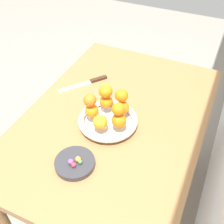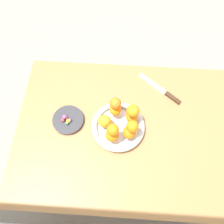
# 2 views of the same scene
# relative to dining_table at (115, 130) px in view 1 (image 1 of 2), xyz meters

# --- Properties ---
(ground_plane) EXTENTS (6.00, 6.00, 0.00)m
(ground_plane) POSITION_rel_dining_table_xyz_m (0.00, 0.00, -0.65)
(ground_plane) COLOR gray
(dining_table) EXTENTS (1.10, 0.76, 0.74)m
(dining_table) POSITION_rel_dining_table_xyz_m (0.00, 0.00, 0.00)
(dining_table) COLOR #9E7042
(dining_table) RESTS_ON ground_plane
(fruit_bowl) EXTENTS (0.25, 0.25, 0.04)m
(fruit_bowl) POSITION_rel_dining_table_xyz_m (0.06, -0.01, 0.11)
(fruit_bowl) COLOR silver
(fruit_bowl) RESTS_ON dining_table
(candy_dish) EXTENTS (0.15, 0.15, 0.02)m
(candy_dish) POSITION_rel_dining_table_xyz_m (0.30, -0.03, 0.10)
(candy_dish) COLOR #333338
(candy_dish) RESTS_ON dining_table
(orange_0) EXTENTS (0.06, 0.06, 0.06)m
(orange_0) POSITION_rel_dining_table_xyz_m (0.01, 0.03, 0.16)
(orange_0) COLOR orange
(orange_0) RESTS_ON fruit_bowl
(orange_1) EXTENTS (0.06, 0.06, 0.06)m
(orange_1) POSITION_rel_dining_table_xyz_m (0.00, -0.04, 0.16)
(orange_1) COLOR orange
(orange_1) RESTS_ON fruit_bowl
(orange_2) EXTENTS (0.06, 0.06, 0.06)m
(orange_2) POSITION_rel_dining_table_xyz_m (0.08, -0.07, 0.16)
(orange_2) COLOR orange
(orange_2) RESTS_ON fruit_bowl
(orange_3) EXTENTS (0.06, 0.06, 0.06)m
(orange_3) POSITION_rel_dining_table_xyz_m (0.12, -0.01, 0.16)
(orange_3) COLOR orange
(orange_3) RESTS_ON fruit_bowl
(orange_4) EXTENTS (0.06, 0.06, 0.06)m
(orange_4) POSITION_rel_dining_table_xyz_m (0.08, 0.05, 0.16)
(orange_4) COLOR orange
(orange_4) RESTS_ON fruit_bowl
(orange_5) EXTENTS (0.05, 0.05, 0.05)m
(orange_5) POSITION_rel_dining_table_xyz_m (0.08, 0.05, 0.21)
(orange_5) COLOR orange
(orange_5) RESTS_ON orange_4
(orange_6) EXTENTS (0.05, 0.05, 0.05)m
(orange_6) POSITION_rel_dining_table_xyz_m (0.00, 0.03, 0.21)
(orange_6) COLOR orange
(orange_6) RESTS_ON orange_0
(orange_7) EXTENTS (0.05, 0.05, 0.05)m
(orange_7) POSITION_rel_dining_table_xyz_m (0.08, -0.08, 0.21)
(orange_7) COLOR orange
(orange_7) RESTS_ON orange_2
(orange_8) EXTENTS (0.06, 0.06, 0.06)m
(orange_8) POSITION_rel_dining_table_xyz_m (-0.00, -0.05, 0.21)
(orange_8) COLOR orange
(orange_8) RESTS_ON orange_1
(candy_ball_0) EXTENTS (0.02, 0.02, 0.02)m
(candy_ball_0) POSITION_rel_dining_table_xyz_m (0.30, -0.02, 0.12)
(candy_ball_0) COLOR gold
(candy_ball_0) RESTS_ON candy_dish
(candy_ball_1) EXTENTS (0.02, 0.02, 0.02)m
(candy_ball_1) POSITION_rel_dining_table_xyz_m (0.32, -0.02, 0.12)
(candy_ball_1) COLOR #C6384C
(candy_ball_1) RESTS_ON candy_dish
(candy_ball_2) EXTENTS (0.02, 0.02, 0.02)m
(candy_ball_2) POSITION_rel_dining_table_xyz_m (0.32, -0.04, 0.12)
(candy_ball_2) COLOR #8C4C99
(candy_ball_2) RESTS_ON candy_dish
(candy_ball_3) EXTENTS (0.02, 0.02, 0.02)m
(candy_ball_3) POSITION_rel_dining_table_xyz_m (0.31, -0.04, 0.12)
(candy_ball_3) COLOR #C6384C
(candy_ball_3) RESTS_ON candy_dish
(candy_ball_4) EXTENTS (0.02, 0.02, 0.02)m
(candy_ball_4) POSITION_rel_dining_table_xyz_m (0.30, -0.01, 0.12)
(candy_ball_4) COLOR #4C9947
(candy_ball_4) RESTS_ON candy_dish
(candy_ball_5) EXTENTS (0.02, 0.02, 0.02)m
(candy_ball_5) POSITION_rel_dining_table_xyz_m (0.29, -0.02, 0.12)
(candy_ball_5) COLOR #8C4C99
(candy_ball_5) RESTS_ON candy_dish
(knife) EXTENTS (0.22, 0.18, 0.01)m
(knife) POSITION_rel_dining_table_xyz_m (-0.16, -0.22, 0.09)
(knife) COLOR #3F2819
(knife) RESTS_ON dining_table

